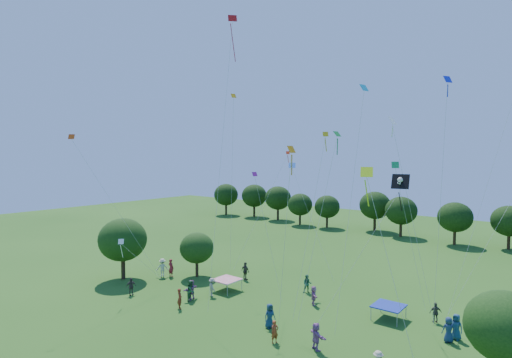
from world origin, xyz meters
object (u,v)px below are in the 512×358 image
Objects in this scene: near_tree_east at (506,327)px; red_high_kite at (229,70)px; tent_blue at (389,306)px; tent_red_stripe at (227,280)px; near_tree_north at (197,248)px; pirate_kite at (398,185)px; near_tree_west at (123,240)px.

near_tree_east is 0.25× the size of red_high_kite.
tent_blue is (-8.35, 6.11, -2.70)m from near_tree_east.
tent_blue is at bearing 11.67° from tent_red_stripe.
near_tree_north is at bearing 152.68° from red_high_kite.
tent_blue is at bearing 143.79° from near_tree_east.
pirate_kite is 15.92m from red_high_kite.
tent_red_stripe and tent_blue have the same top height.
near_tree_west is at bearing -176.71° from red_high_kite.
near_tree_west reaches higher than tent_red_stripe.
tent_blue is at bearing 29.14° from red_high_kite.
tent_red_stripe is at bearing -168.33° from tent_blue.
near_tree_north is 19.85m from tent_blue.
pirate_kite reaches higher than tent_red_stripe.
near_tree_east is 0.55× the size of pirate_kite.
near_tree_west is at bearing -159.62° from tent_red_stripe.
tent_red_stripe is 14.54m from tent_blue.
near_tree_north is at bearing 170.61° from pirate_kite.
near_tree_north reaches higher than tent_blue.
red_high_kite is (13.98, 0.80, 15.41)m from near_tree_west.
near_tree_east is at bearing -7.91° from pirate_kite.
red_high_kite is (3.26, -3.18, 18.43)m from tent_red_stripe.
pirate_kite is (-6.00, 0.83, 7.07)m from near_tree_east.
tent_red_stripe is (5.44, -1.31, -1.99)m from near_tree_north.
pirate_kite is (16.59, -2.33, 9.77)m from tent_red_stripe.
near_tree_west is at bearing -164.49° from tent_blue.
near_tree_west is 33.33m from near_tree_east.
red_high_kite is (-13.33, -0.85, 8.67)m from pirate_kite.
near_tree_west is at bearing -134.94° from near_tree_north.
near_tree_north is 2.10× the size of tent_blue.
red_high_kite is at bearing -27.32° from near_tree_north.
near_tree_west is at bearing -178.60° from near_tree_east.
tent_blue is at bearing 15.51° from near_tree_west.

